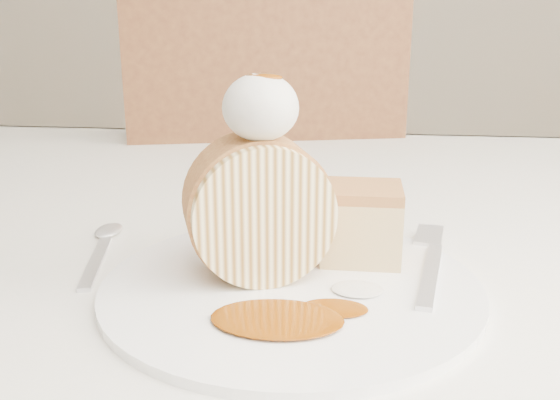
# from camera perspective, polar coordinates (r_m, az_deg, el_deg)

# --- Properties ---
(table) EXTENTS (1.40, 0.90, 0.75)m
(table) POSITION_cam_1_polar(r_m,az_deg,el_deg) (0.75, 2.86, -7.06)
(table) COLOR white
(table) RESTS_ON ground
(chair_far) EXTENTS (0.58, 0.58, 1.01)m
(chair_far) POSITION_cam_1_polar(r_m,az_deg,el_deg) (1.25, -1.61, -1.03)
(chair_far) COLOR brown
(chair_far) RESTS_ON ground
(plate) EXTENTS (0.30, 0.30, 0.01)m
(plate) POSITION_cam_1_polar(r_m,az_deg,el_deg) (0.50, 1.02, -7.89)
(plate) COLOR white
(plate) RESTS_ON table
(roulade_slice) EXTENTS (0.13, 0.10, 0.11)m
(roulade_slice) POSITION_cam_1_polar(r_m,az_deg,el_deg) (0.50, -1.92, -0.84)
(roulade_slice) COLOR #FDEDB0
(roulade_slice) RESTS_ON plate
(cake_chunk) EXTENTS (0.07, 0.06, 0.06)m
(cake_chunk) POSITION_cam_1_polar(r_m,az_deg,el_deg) (0.54, 7.42, -2.49)
(cake_chunk) COLOR #B07E42
(cake_chunk) RESTS_ON plate
(whipped_cream) EXTENTS (0.06, 0.06, 0.05)m
(whipped_cream) POSITION_cam_1_polar(r_m,az_deg,el_deg) (0.47, -1.79, 8.46)
(whipped_cream) COLOR white
(whipped_cream) RESTS_ON roulade_slice
(caramel_drizzle) EXTENTS (0.03, 0.02, 0.01)m
(caramel_drizzle) POSITION_cam_1_polar(r_m,az_deg,el_deg) (0.47, -1.54, 11.93)
(caramel_drizzle) COLOR #753404
(caramel_drizzle) RESTS_ON whipped_cream
(caramel_pool) EXTENTS (0.09, 0.06, 0.00)m
(caramel_pool) POSITION_cam_1_polar(r_m,az_deg,el_deg) (0.44, -0.28, -10.79)
(caramel_pool) COLOR #753404
(caramel_pool) RESTS_ON plate
(fork) EXTENTS (0.06, 0.18, 0.00)m
(fork) POSITION_cam_1_polar(r_m,az_deg,el_deg) (0.52, 13.58, -6.64)
(fork) COLOR silver
(fork) RESTS_ON plate
(spoon) EXTENTS (0.05, 0.15, 0.00)m
(spoon) POSITION_cam_1_polar(r_m,az_deg,el_deg) (0.58, -16.47, -5.44)
(spoon) COLOR silver
(spoon) RESTS_ON table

